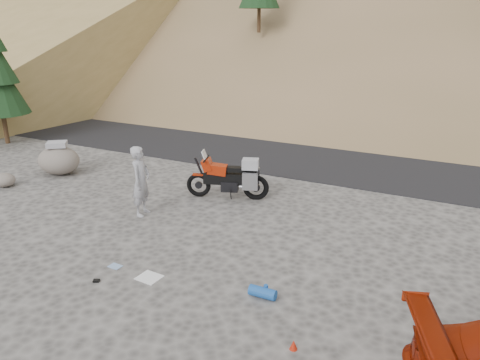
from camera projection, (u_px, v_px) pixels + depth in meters
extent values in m
plane|color=#42403D|center=(163.00, 241.00, 10.84)|extent=(140.00, 140.00, 0.00)
cube|color=black|center=(297.00, 149.00, 18.43)|extent=(120.00, 7.00, 0.05)
cube|color=olive|center=(10.00, 53.00, 39.77)|extent=(45.29, 46.00, 24.26)
cylinder|color=#392514|center=(259.00, 17.00, 22.73)|extent=(0.17, 0.17, 1.40)
cylinder|color=#392514|center=(78.00, 39.00, 30.79)|extent=(0.15, 0.15, 1.26)
cone|color=black|center=(76.00, 16.00, 30.33)|extent=(1.80, 1.80, 2.03)
cone|color=black|center=(74.00, 4.00, 30.08)|extent=(1.35, 1.35, 1.58)
cylinder|color=#392514|center=(5.00, 125.00, 19.05)|extent=(0.18, 0.18, 1.54)
torus|color=black|center=(199.00, 185.00, 13.45)|extent=(0.71, 0.35, 0.70)
cylinder|color=black|center=(199.00, 185.00, 13.45)|extent=(0.22, 0.13, 0.21)
torus|color=black|center=(256.00, 188.00, 13.25)|extent=(0.75, 0.39, 0.75)
cylinder|color=black|center=(256.00, 188.00, 13.25)|extent=(0.25, 0.16, 0.23)
cylinder|color=black|center=(201.00, 172.00, 13.31)|extent=(0.40, 0.19, 0.86)
cylinder|color=black|center=(206.00, 159.00, 13.16)|extent=(0.26, 0.64, 0.05)
cube|color=black|center=(226.00, 178.00, 13.27)|extent=(1.29, 0.66, 0.32)
cube|color=black|center=(230.00, 186.00, 13.33)|extent=(0.56, 0.46, 0.30)
cube|color=#982008|center=(217.00, 169.00, 13.22)|extent=(0.63, 0.49, 0.33)
cube|color=#982008|center=(207.00, 164.00, 13.21)|extent=(0.42, 0.45, 0.38)
cube|color=silver|center=(204.00, 155.00, 13.13)|extent=(0.22, 0.34, 0.27)
cube|color=black|center=(235.00, 169.00, 13.15)|extent=(0.63, 0.41, 0.13)
cube|color=black|center=(250.00, 171.00, 13.11)|extent=(0.42, 0.30, 0.11)
cube|color=#ACACB1|center=(250.00, 182.00, 12.92)|extent=(0.44, 0.26, 0.48)
cube|color=#ACACB1|center=(252.00, 175.00, 13.43)|extent=(0.44, 0.26, 0.48)
cube|color=#9A999E|center=(250.00, 164.00, 13.04)|extent=(0.54, 0.49, 0.28)
cube|color=#982008|center=(198.00, 174.00, 13.34)|extent=(0.34, 0.23, 0.04)
cylinder|color=black|center=(231.00, 194.00, 13.20)|extent=(0.10, 0.22, 0.39)
cylinder|color=#ACACB1|center=(248.00, 187.00, 13.11)|extent=(0.49, 0.25, 0.14)
imported|color=#9A999E|center=(143.00, 214.00, 12.35)|extent=(0.56, 0.75, 1.85)
ellipsoid|color=#5E5750|center=(59.00, 160.00, 15.39)|extent=(1.79, 1.68, 0.92)
cube|color=#9A999E|center=(57.00, 144.00, 15.21)|extent=(0.82, 0.79, 0.18)
ellipsoid|color=#5E5750|center=(4.00, 180.00, 14.31)|extent=(0.87, 0.83, 0.41)
cube|color=white|center=(149.00, 277.00, 9.33)|extent=(0.48, 0.44, 0.02)
cylinder|color=#1A4E9C|center=(263.00, 292.00, 8.65)|extent=(0.52, 0.21, 0.21)
cylinder|color=#1A4E9C|center=(266.00, 290.00, 8.70)|extent=(0.11, 0.11, 0.23)
cone|color=#AA1E0B|center=(294.00, 345.00, 7.30)|extent=(0.14, 0.14, 0.17)
cube|color=black|center=(96.00, 281.00, 9.19)|extent=(0.15, 0.13, 0.04)
cube|color=#7E9CC3|center=(115.00, 266.00, 9.76)|extent=(0.28, 0.21, 0.01)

